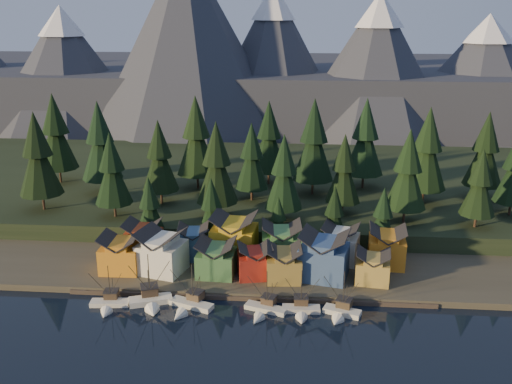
# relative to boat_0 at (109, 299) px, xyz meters

# --- Properties ---
(ground) EXTENTS (500.00, 500.00, 0.00)m
(ground) POSITION_rel_boat_0_xyz_m (29.43, -9.61, -1.91)
(ground) COLOR black
(ground) RESTS_ON ground
(shore_strip) EXTENTS (400.00, 50.00, 1.50)m
(shore_strip) POSITION_rel_boat_0_xyz_m (29.43, 30.39, -1.16)
(shore_strip) COLOR #3E3A2D
(shore_strip) RESTS_ON ground
(hillside) EXTENTS (420.00, 100.00, 6.00)m
(hillside) POSITION_rel_boat_0_xyz_m (29.43, 80.39, 1.09)
(hillside) COLOR black
(hillside) RESTS_ON ground
(dock) EXTENTS (80.00, 4.00, 1.00)m
(dock) POSITION_rel_boat_0_xyz_m (29.43, 6.89, -1.41)
(dock) COLOR #4B4036
(dock) RESTS_ON ground
(mountain_ridge) EXTENTS (560.00, 190.00, 90.00)m
(mountain_ridge) POSITION_rel_boat_0_xyz_m (25.24, 203.98, 24.15)
(mountain_ridge) COLOR #3F4251
(mountain_ridge) RESTS_ON ground
(boat_0) EXTENTS (8.66, 9.30, 9.99)m
(boat_0) POSITION_rel_boat_0_xyz_m (0.00, 0.00, 0.00)
(boat_0) COLOR silver
(boat_0) RESTS_ON ground
(boat_1) EXTENTS (9.91, 10.57, 12.38)m
(boat_1) POSITION_rel_boat_0_xyz_m (8.65, 1.61, 0.60)
(boat_1) COLOR white
(boat_1) RESTS_ON ground
(boat_2) EXTENTS (10.17, 10.54, 10.60)m
(boat_2) POSITION_rel_boat_0_xyz_m (17.01, 0.64, 0.03)
(boat_2) COLOR beige
(boat_2) RESTS_ON ground
(boat_3) EXTENTS (9.51, 9.87, 9.79)m
(boat_3) POSITION_rel_boat_0_xyz_m (32.91, 0.35, -0.13)
(boat_3) COLOR beige
(boat_3) RESTS_ON ground
(boat_4) EXTENTS (8.19, 8.89, 10.15)m
(boat_4) POSITION_rel_boat_0_xyz_m (40.63, 0.78, 0.09)
(boat_4) COLOR beige
(boat_4) RESTS_ON ground
(boat_5) EXTENTS (8.35, 8.93, 10.50)m
(boat_5) POSITION_rel_boat_0_xyz_m (48.80, 0.44, 0.22)
(boat_5) COLOR silver
(boat_5) RESTS_ON ground
(house_front_0) EXTENTS (9.12, 8.64, 8.97)m
(house_front_0) POSITION_rel_boat_0_xyz_m (-1.68, 14.80, 4.30)
(house_front_0) COLOR orange
(house_front_0) RESTS_ON shore_strip
(house_front_1) EXTENTS (11.95, 11.67, 10.22)m
(house_front_1) POSITION_rel_boat_0_xyz_m (7.99, 14.98, 4.96)
(house_front_1) COLOR silver
(house_front_1) RESTS_ON shore_strip
(house_front_2) EXTENTS (8.91, 8.97, 8.35)m
(house_front_2) POSITION_rel_boat_0_xyz_m (20.89, 14.43, 3.98)
(house_front_2) COLOR #3C6C3B
(house_front_2) RESTS_ON shore_strip
(house_front_3) EXTENTS (8.96, 8.68, 7.77)m
(house_front_3) POSITION_rel_boat_0_xyz_m (29.83, 14.19, 3.67)
(house_front_3) COLOR maroon
(house_front_3) RESTS_ON shore_strip
(house_front_4) EXTENTS (8.40, 8.97, 8.01)m
(house_front_4) POSITION_rel_boat_0_xyz_m (36.51, 13.38, 3.80)
(house_front_4) COLOR olive
(house_front_4) RESTS_ON shore_strip
(house_front_5) EXTENTS (12.30, 11.58, 10.99)m
(house_front_5) POSITION_rel_boat_0_xyz_m (45.52, 14.85, 5.37)
(house_front_5) COLOR #344F7C
(house_front_5) RESTS_ON shore_strip
(house_front_6) EXTENTS (8.27, 7.92, 7.42)m
(house_front_6) POSITION_rel_boat_0_xyz_m (56.47, 13.66, 3.49)
(house_front_6) COLOR #AF903E
(house_front_6) RESTS_ON shore_strip
(house_back_0) EXTENTS (8.68, 8.35, 9.27)m
(house_back_0) POSITION_rel_boat_0_xyz_m (1.40, 22.76, 4.46)
(house_back_0) COLOR #9D3818
(house_back_0) RESTS_ON shore_strip
(house_back_1) EXTENTS (8.22, 8.30, 8.31)m
(house_back_1) POSITION_rel_boat_0_xyz_m (13.91, 23.49, 3.95)
(house_back_1) COLOR #385D85
(house_back_1) RESTS_ON shore_strip
(house_back_2) EXTENTS (11.51, 10.74, 11.21)m
(house_back_2) POSITION_rel_boat_0_xyz_m (23.87, 24.41, 5.48)
(house_back_2) COLOR gold
(house_back_2) RESTS_ON shore_strip
(house_back_3) EXTENTS (10.07, 9.11, 9.60)m
(house_back_3) POSITION_rel_boat_0_xyz_m (35.54, 23.64, 4.63)
(house_back_3) COLOR #488347
(house_back_3) RESTS_ON shore_strip
(house_back_4) EXTENTS (10.12, 9.87, 9.17)m
(house_back_4) POSITION_rel_boat_0_xyz_m (49.78, 24.47, 4.41)
(house_back_4) COLOR white
(house_back_4) RESTS_ON shore_strip
(house_back_5) EXTENTS (9.20, 9.30, 9.54)m
(house_back_5) POSITION_rel_boat_0_xyz_m (60.74, 22.81, 4.60)
(house_back_5) COLOR orange
(house_back_5) RESTS_ON shore_strip
(tree_hill_0) EXTENTS (12.04, 12.04, 28.06)m
(tree_hill_0) POSITION_rel_boat_0_xyz_m (-32.57, 42.39, 19.43)
(tree_hill_0) COLOR #332319
(tree_hill_0) RESTS_ON hillside
(tree_hill_1) EXTENTS (12.25, 12.25, 28.54)m
(tree_hill_1) POSITION_rel_boat_0_xyz_m (-20.57, 58.39, 19.70)
(tree_hill_1) COLOR #332319
(tree_hill_1) RESTS_ON hillside
(tree_hill_2) EXTENTS (10.11, 10.11, 23.54)m
(tree_hill_2) POSITION_rel_boat_0_xyz_m (-10.57, 38.39, 16.96)
(tree_hill_2) COLOR #332319
(tree_hill_2) RESTS_ON hillside
(tree_hill_3) EXTENTS (10.62, 10.62, 24.74)m
(tree_hill_3) POSITION_rel_boat_0_xyz_m (-0.57, 50.39, 17.62)
(tree_hill_3) COLOR #332319
(tree_hill_3) RESTS_ON hillside
(tree_hill_4) EXTENTS (12.67, 12.67, 29.51)m
(tree_hill_4) POSITION_rel_boat_0_xyz_m (7.43, 65.39, 20.22)
(tree_hill_4) COLOR #332319
(tree_hill_4) RESTS_ON hillside
(tree_hill_5) EXTENTS (11.39, 11.39, 26.54)m
(tree_hill_5) POSITION_rel_boat_0_xyz_m (17.43, 40.39, 18.60)
(tree_hill_5) COLOR #332319
(tree_hill_5) RESTS_ON hillside
(tree_hill_6) EXTENTS (10.04, 10.04, 23.40)m
(tree_hill_6) POSITION_rel_boat_0_xyz_m (25.43, 55.39, 16.88)
(tree_hill_6) COLOR #332319
(tree_hill_6) RESTS_ON hillside
(tree_hill_7) EXTENTS (10.25, 10.25, 23.87)m
(tree_hill_7) POSITION_rel_boat_0_xyz_m (35.43, 38.39, 17.14)
(tree_hill_7) COLOR #332319
(tree_hill_7) RESTS_ON hillside
(tree_hill_8) EXTENTS (12.68, 12.68, 29.53)m
(tree_hill_8) POSITION_rel_boat_0_xyz_m (43.43, 62.39, 20.24)
(tree_hill_8) COLOR #332319
(tree_hill_8) RESTS_ON hillside
(tree_hill_9) EXTENTS (9.74, 9.74, 22.69)m
(tree_hill_9) POSITION_rel_boat_0_xyz_m (51.43, 45.39, 16.49)
(tree_hill_9) COLOR #332319
(tree_hill_9) RESTS_ON hillside
(tree_hill_10) EXTENTS (12.28, 12.28, 28.61)m
(tree_hill_10) POSITION_rel_boat_0_xyz_m (59.43, 70.39, 19.73)
(tree_hill_10) COLOR #332319
(tree_hill_10) RESTS_ON hillside
(tree_hill_11) EXTENTS (10.90, 10.90, 25.38)m
(tree_hill_11) POSITION_rel_boat_0_xyz_m (67.43, 40.39, 17.96)
(tree_hill_11) COLOR #332319
(tree_hill_11) RESTS_ON hillside
(tree_hill_12) EXTENTS (12.20, 12.20, 28.43)m
(tree_hill_12) POSITION_rel_boat_0_xyz_m (75.43, 56.39, 19.63)
(tree_hill_12) COLOR #332319
(tree_hill_12) RESTS_ON hillside
(tree_hill_13) EXTENTS (9.04, 9.04, 21.06)m
(tree_hill_13) POSITION_rel_boat_0_xyz_m (85.43, 38.39, 15.60)
(tree_hill_13) COLOR #332319
(tree_hill_13) RESTS_ON hillside
(tree_hill_14) EXTENTS (11.31, 11.31, 26.34)m
(tree_hill_14) POSITION_rel_boat_0_xyz_m (93.43, 62.39, 18.49)
(tree_hill_14) COLOR #332319
(tree_hill_14) RESTS_ON hillside
(tree_hill_15) EXTENTS (11.64, 11.64, 27.12)m
(tree_hill_15) POSITION_rel_boat_0_xyz_m (29.43, 72.39, 18.92)
(tree_hill_15) COLOR #332319
(tree_hill_15) RESTS_ON hillside
(tree_hill_16) EXTENTS (12.52, 12.52, 29.16)m
(tree_hill_16) POSITION_rel_boat_0_xyz_m (-38.57, 68.39, 20.03)
(tree_hill_16) COLOR #332319
(tree_hill_16) RESTS_ON hillside
(tree_shore_0) EXTENTS (7.96, 7.96, 18.54)m
(tree_shore_0) POSITION_rel_boat_0_xyz_m (1.43, 30.39, 9.72)
(tree_shore_0) COLOR #332319
(tree_shore_0) RESTS_ON shore_strip
(tree_shore_1) EXTENTS (8.03, 8.03, 18.72)m
(tree_shore_1) POSITION_rel_boat_0_xyz_m (17.43, 30.39, 9.81)
(tree_shore_1) COLOR #332319
(tree_shore_1) RESTS_ON shore_strip
(tree_shore_2) EXTENTS (6.07, 6.07, 14.13)m
(tree_shore_2) POSITION_rel_boat_0_xyz_m (34.43, 30.39, 7.30)
(tree_shore_2) COLOR #332319
(tree_shore_2) RESTS_ON shore_strip
(tree_shore_3) EXTENTS (7.45, 7.45, 17.35)m
(tree_shore_3) POSITION_rel_boat_0_xyz_m (48.43, 30.39, 9.07)
(tree_shore_3) COLOR #332319
(tree_shore_3) RESTS_ON shore_strip
(tree_shore_4) EXTENTS (7.40, 7.40, 17.23)m
(tree_shore_4) POSITION_rel_boat_0_xyz_m (60.43, 30.39, 9.00)
(tree_shore_4) COLOR #332319
(tree_shore_4) RESTS_ON shore_strip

